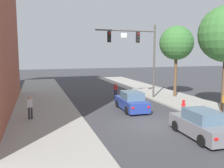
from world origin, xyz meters
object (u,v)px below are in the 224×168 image
object	(u,v)px
car_following_grey	(201,125)
pedestrian_crossing_road	(116,89)
street_tree_second	(176,43)
car_lead_blue	(131,102)
traffic_signal_mast	(139,47)
pedestrian_sidewalk_left_walker	(30,106)
fire_hydrant	(184,104)

from	to	relation	value
car_following_grey	pedestrian_crossing_road	world-z (taller)	pedestrian_crossing_road
street_tree_second	car_lead_blue	bearing A→B (deg)	-149.80
traffic_signal_mast	pedestrian_sidewalk_left_walker	bearing A→B (deg)	-154.66
pedestrian_crossing_road	pedestrian_sidewalk_left_walker	bearing A→B (deg)	-142.57
traffic_signal_mast	pedestrian_crossing_road	bearing A→B (deg)	139.91
street_tree_second	fire_hydrant	bearing A→B (deg)	-115.11
car_following_grey	fire_hydrant	bearing A→B (deg)	63.58
car_following_grey	car_lead_blue	bearing A→B (deg)	99.99
pedestrian_sidewalk_left_walker	pedestrian_crossing_road	bearing A→B (deg)	37.43
car_lead_blue	fire_hydrant	size ratio (longest dim) A/B	5.98
pedestrian_crossing_road	street_tree_second	size ratio (longest dim) A/B	0.22
car_lead_blue	pedestrian_sidewalk_left_walker	distance (m)	8.07
pedestrian_sidewalk_left_walker	fire_hydrant	size ratio (longest dim) A/B	2.28
pedestrian_sidewalk_left_walker	pedestrian_crossing_road	distance (m)	10.74
traffic_signal_mast	car_following_grey	distance (m)	12.26
pedestrian_crossing_road	fire_hydrant	world-z (taller)	pedestrian_crossing_road
pedestrian_crossing_road	car_lead_blue	bearing A→B (deg)	-95.18
traffic_signal_mast	car_lead_blue	size ratio (longest dim) A/B	1.74
traffic_signal_mast	pedestrian_sidewalk_left_walker	size ratio (longest dim) A/B	4.57
car_lead_blue	street_tree_second	xyz separation A→B (m)	(6.63, 3.86, 5.06)
traffic_signal_mast	pedestrian_sidewalk_left_walker	world-z (taller)	traffic_signal_mast
pedestrian_sidewalk_left_walker	traffic_signal_mast	bearing A→B (deg)	25.34
car_following_grey	pedestrian_sidewalk_left_walker	world-z (taller)	pedestrian_sidewalk_left_walker
pedestrian_crossing_road	street_tree_second	world-z (taller)	street_tree_second
traffic_signal_mast	pedestrian_sidewalk_left_walker	xyz separation A→B (m)	(-10.42, -4.93, -4.27)
traffic_signal_mast	car_lead_blue	distance (m)	6.61
traffic_signal_mast	car_following_grey	xyz separation A→B (m)	(-1.14, -11.30, -4.61)
fire_hydrant	street_tree_second	world-z (taller)	street_tree_second
car_lead_blue	pedestrian_sidewalk_left_walker	world-z (taller)	pedestrian_sidewalk_left_walker
car_lead_blue	pedestrian_crossing_road	xyz separation A→B (m)	(0.51, 5.67, 0.19)
traffic_signal_mast	car_following_grey	world-z (taller)	traffic_signal_mast
car_lead_blue	car_following_grey	bearing A→B (deg)	-80.01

